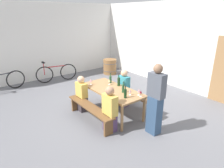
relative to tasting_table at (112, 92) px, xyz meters
name	(u,v)px	position (x,y,z in m)	size (l,w,h in m)	color
ground_plane	(112,113)	(0.00, 0.00, -0.67)	(24.00, 24.00, 0.00)	slate
back_wall	(185,47)	(0.00, 3.40, 0.93)	(14.00, 0.20, 3.20)	silver
side_wall	(49,41)	(-4.46, 0.00, 0.93)	(0.20, 7.20, 3.20)	silver
tasting_table	(112,92)	(0.00, 0.00, 0.00)	(1.93, 0.88, 0.75)	#9E7247
bench_near	(90,109)	(0.00, -0.74, -0.32)	(1.83, 0.30, 0.45)	brown
bench_far	(131,96)	(0.00, 0.74, -0.32)	(1.83, 0.30, 0.45)	brown
wine_bottle_0	(125,93)	(0.68, -0.11, 0.20)	(0.07, 0.07, 0.32)	#143319
wine_bottle_1	(123,88)	(0.37, 0.09, 0.19)	(0.07, 0.07, 0.30)	#234C2D
wine_bottle_2	(110,79)	(-0.45, 0.29, 0.19)	(0.07, 0.07, 0.31)	#234C2D
wine_bottle_3	(119,82)	(-0.09, 0.31, 0.21)	(0.08, 0.08, 0.34)	#143319
wine_glass_0	(91,81)	(-0.68, -0.27, 0.20)	(0.08, 0.08, 0.18)	silver
wine_glass_1	(141,92)	(0.87, 0.25, 0.20)	(0.06, 0.06, 0.18)	silver
wine_glass_2	(139,91)	(0.77, 0.28, 0.20)	(0.07, 0.07, 0.17)	silver
wine_glass_3	(109,81)	(-0.33, 0.16, 0.20)	(0.06, 0.06, 0.17)	silver
wine_glass_4	(130,91)	(0.62, 0.11, 0.19)	(0.07, 0.07, 0.16)	silver
seated_guest_near_0	(82,95)	(-0.68, -0.59, -0.16)	(0.39, 0.24, 1.08)	#372F33
seated_guest_near_1	(110,110)	(0.68, -0.59, -0.12)	(0.39, 0.24, 1.17)	#513A60
seated_guest_far_0	(124,89)	(-0.17, 0.59, -0.11)	(0.35, 0.24, 1.17)	#492F67
standing_host	(155,101)	(1.39, 0.19, 0.16)	(0.40, 0.24, 1.72)	navy
wine_barrel	(110,67)	(-3.20, 2.36, -0.32)	(0.65, 0.65, 0.70)	olive
parked_bicycle_0	(56,73)	(-3.70, -0.11, -0.30)	(0.38, 1.67, 0.90)	black
parked_bicycle_1	(2,82)	(-3.82, -2.17, -0.30)	(0.32, 1.66, 0.90)	black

